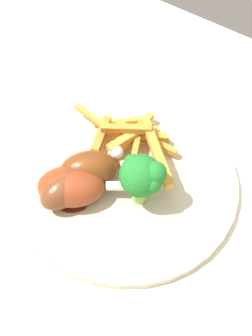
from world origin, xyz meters
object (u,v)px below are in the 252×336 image
Objects in this scene: chicken_drumstick_near at (92,169)px; dinner_plate at (126,180)px; broccoli_floret_front at (143,176)px; carrot_fries_pile at (131,139)px; chicken_drumstick_far at (75,187)px; chicken_drumstick_extra at (72,184)px; dining_table at (113,247)px.

dinner_plate is at bearing 42.40° from chicken_drumstick_near.
broccoli_floret_front is 0.09m from carrot_fries_pile.
dinner_plate is 3.89× the size of broccoli_floret_front.
broccoli_floret_front is at bearing -44.06° from carrot_fries_pile.
chicken_drumstick_extra is (-0.01, 0.00, 0.00)m from chicken_drumstick_far.
dining_table is 14.80× the size of broccoli_floret_front.
chicken_drumstick_far is (-0.07, -0.05, -0.03)m from broccoli_floret_front.
chicken_drumstick_extra is (-0.07, -0.05, -0.03)m from broccoli_floret_front.
chicken_drumstick_extra is (-0.04, -0.06, 0.03)m from dinner_plate.
broccoli_floret_front reaches higher than chicken_drumstick_near.
chicken_drumstick_far is (-0.01, -0.10, 0.00)m from carrot_fries_pile.
chicken_drumstick_extra is at bearing -122.22° from dinner_plate.
carrot_fries_pile is 1.46× the size of chicken_drumstick_extra.
dinner_plate is 0.06m from carrot_fries_pile.
chicken_drumstick_near is at bearing 78.72° from chicken_drumstick_extra.
chicken_drumstick_near is 0.03m from chicken_drumstick_far.
dining_table is 0.16m from broccoli_floret_front.
dinner_plate is at bearing 158.88° from broccoli_floret_front.
chicken_drumstick_near is 0.81× the size of chicken_drumstick_extra.
broccoli_floret_front is 0.39× the size of carrot_fries_pile.
carrot_fries_pile is at bearing 83.08° from chicken_drumstick_extra.
chicken_drumstick_far is (-0.00, -0.03, -0.00)m from chicken_drumstick_near.
dinner_plate is 1.53× the size of carrot_fries_pile.
carrot_fries_pile is at bearing 135.94° from broccoli_floret_front.
carrot_fries_pile reaches higher than dining_table.
dinner_plate is 2.26× the size of chicken_drumstick_far.
chicken_drumstick_extra reaches higher than dinner_plate.
dining_table is at bearing -74.87° from dinner_plate.
dining_table is at bearing 11.11° from chicken_drumstick_extra.
chicken_drumstick_extra is at bearing -168.89° from dining_table.
broccoli_floret_front reaches higher than chicken_drumstick_extra.
dinner_plate is 0.07m from chicken_drumstick_far.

